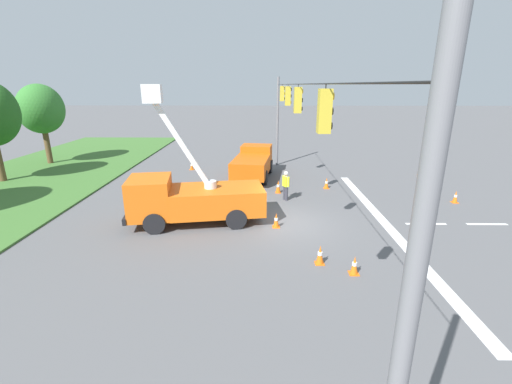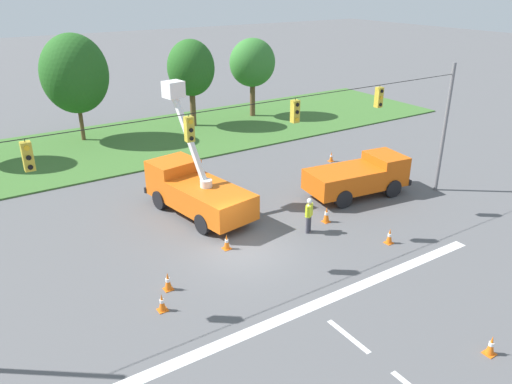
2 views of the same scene
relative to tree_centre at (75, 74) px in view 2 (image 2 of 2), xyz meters
The scene contains 17 objects.
ground_plane 21.16m from the tree_centre, 86.13° to the right, with size 200.00×200.00×0.00m, color #565659.
grass_verge 5.70m from the tree_centre, 61.20° to the right, with size 56.00×12.00×0.10m, color #3D6B2D.
lane_markings 27.30m from the tree_centre, 87.04° to the right, with size 17.60×15.25×0.01m.
signal_gantry 20.58m from the tree_centre, 86.15° to the right, with size 26.20×0.33×7.20m.
tree_centre is the anchor object (origin of this frame).
tree_east 8.73m from the tree_centre, ahead, with size 3.72×3.74×6.94m.
tree_far_east 14.47m from the tree_centre, ahead, with size 4.02×3.48×6.67m.
utility_truck_bucket_lift 16.20m from the tree_centre, 84.71° to the right, with size 3.51×6.91×6.60m.
utility_truck_support_near 21.53m from the tree_centre, 61.33° to the right, with size 6.06×3.10×2.12m.
road_worker 21.57m from the tree_centre, 76.42° to the right, with size 0.58×0.41×1.77m.
traffic_cone_foreground_left 23.24m from the tree_centre, 98.47° to the right, with size 0.36×0.36×0.71m.
traffic_cone_foreground_right 20.43m from the tree_centre, 87.44° to the right, with size 0.36×0.36×0.72m.
traffic_cone_lane_edge_a 22.05m from the tree_centre, 96.99° to the right, with size 0.36×0.36×0.77m.
traffic_cone_lane_edge_b 19.04m from the tree_centre, 47.23° to the right, with size 0.36×0.36×0.67m.
traffic_cone_far_left 31.16m from the tree_centre, 81.37° to the right, with size 0.36×0.36×0.71m.
traffic_cone_far_right 25.06m from the tree_centre, 72.49° to the right, with size 0.36×0.36×0.74m.
traffic_cone_centre_line 21.72m from the tree_centre, 72.43° to the right, with size 0.36×0.36×0.83m.
Camera 2 is at (-10.09, -16.54, 11.24)m, focal length 35.00 mm.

